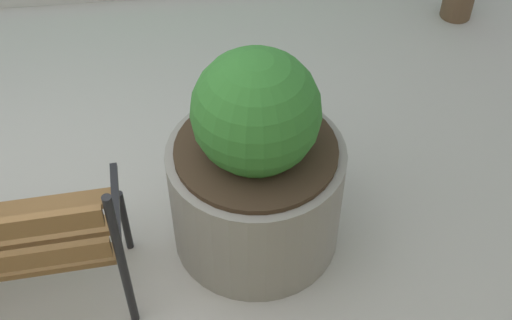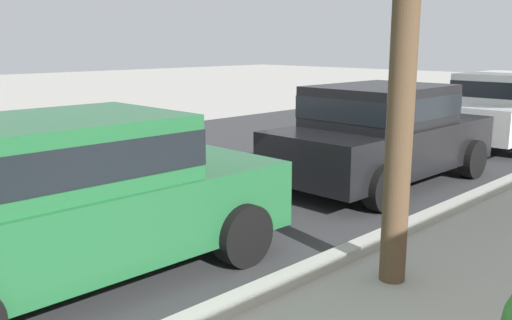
% 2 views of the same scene
% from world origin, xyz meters
% --- Properties ---
extents(parked_car_green, '(4.11, 1.95, 1.56)m').
position_xyz_m(parked_car_green, '(1.07, 4.40, 0.84)').
color(parked_car_green, '#236638').
rests_on(parked_car_green, ground).
extents(parked_car_black, '(4.11, 1.95, 1.56)m').
position_xyz_m(parked_car_black, '(6.29, 4.40, 0.84)').
color(parked_car_black, black).
rests_on(parked_car_black, ground).
extents(parked_car_white, '(4.11, 1.95, 1.56)m').
position_xyz_m(parked_car_white, '(11.26, 4.40, 0.84)').
color(parked_car_white, silver).
rests_on(parked_car_white, ground).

